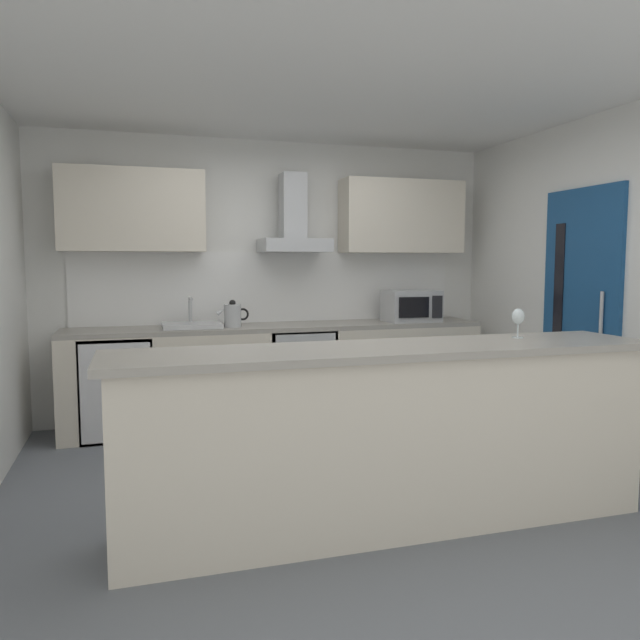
{
  "coord_description": "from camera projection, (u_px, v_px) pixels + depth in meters",
  "views": [
    {
      "loc": [
        -1.26,
        -3.78,
        1.47
      ],
      "look_at": [
        0.02,
        0.43,
        1.05
      ],
      "focal_mm": 34.27,
      "sensor_mm": 36.0,
      "label": 1
    }
  ],
  "objects": [
    {
      "name": "ground",
      "position": [
        336.0,
        482.0,
        4.11
      ],
      "size": [
        5.29,
        4.85,
        0.02
      ],
      "primitive_type": "cube",
      "color": "slate"
    },
    {
      "name": "side_door",
      "position": [
        580.0,
        318.0,
        4.86
      ],
      "size": [
        0.08,
        0.85,
        2.05
      ],
      "color": "navy",
      "rests_on": "ground"
    },
    {
      "name": "upper_cabinets",
      "position": [
        276.0,
        214.0,
        5.6
      ],
      "size": [
        3.73,
        0.32,
        0.7
      ],
      "color": "beige"
    },
    {
      "name": "sink",
      "position": [
        192.0,
        324.0,
        5.3
      ],
      "size": [
        0.5,
        0.4,
        0.26
      ],
      "color": "silver",
      "rests_on": "counter_back"
    },
    {
      "name": "wine_glass",
      "position": [
        518.0,
        318.0,
        3.66
      ],
      "size": [
        0.08,
        0.08,
        0.18
      ],
      "color": "silver",
      "rests_on": "counter_island"
    },
    {
      "name": "range_hood",
      "position": [
        294.0,
        227.0,
        5.61
      ],
      "size": [
        0.62,
        0.45,
        0.72
      ],
      "color": "#B7BABC"
    },
    {
      "name": "backsplash_tile",
      "position": [
        273.0,
        287.0,
        5.81
      ],
      "size": [
        3.65,
        0.02,
        0.66
      ],
      "primitive_type": "cube",
      "color": "white"
    },
    {
      "name": "wall_back",
      "position": [
        271.0,
        280.0,
        5.87
      ],
      "size": [
        5.29,
        0.12,
        2.6
      ],
      "primitive_type": "cube",
      "color": "white",
      "rests_on": "ground"
    },
    {
      "name": "wall_right",
      "position": [
        612.0,
        284.0,
        4.62
      ],
      "size": [
        0.12,
        4.85,
        2.6
      ],
      "primitive_type": "cube",
      "color": "white",
      "rests_on": "ground"
    },
    {
      "name": "kettle",
      "position": [
        233.0,
        315.0,
        5.35
      ],
      "size": [
        0.29,
        0.15,
        0.24
      ],
      "color": "#B7BABC",
      "rests_on": "counter_back"
    },
    {
      "name": "counter_back",
      "position": [
        281.0,
        374.0,
        5.59
      ],
      "size": [
        3.78,
        0.6,
        0.9
      ],
      "color": "beige",
      "rests_on": "ground"
    },
    {
      "name": "microwave",
      "position": [
        411.0,
        306.0,
        5.86
      ],
      "size": [
        0.5,
        0.38,
        0.3
      ],
      "color": "#B7BABC",
      "rests_on": "counter_back"
    },
    {
      "name": "oven",
      "position": [
        298.0,
        372.0,
        5.61
      ],
      "size": [
        0.6,
        0.62,
        0.8
      ],
      "color": "slate",
      "rests_on": "ground"
    },
    {
      "name": "refrigerator",
      "position": [
        117.0,
        386.0,
        5.15
      ],
      "size": [
        0.58,
        0.6,
        0.85
      ],
      "color": "white",
      "rests_on": "ground"
    },
    {
      "name": "ceiling",
      "position": [
        337.0,
        81.0,
        3.86
      ],
      "size": [
        5.29,
        4.85,
        0.02
      ],
      "primitive_type": "cube",
      "color": "white"
    },
    {
      "name": "counter_island",
      "position": [
        390.0,
        436.0,
        3.37
      ],
      "size": [
        3.05,
        0.64,
        1.01
      ],
      "color": "beige",
      "rests_on": "ground"
    }
  ]
}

